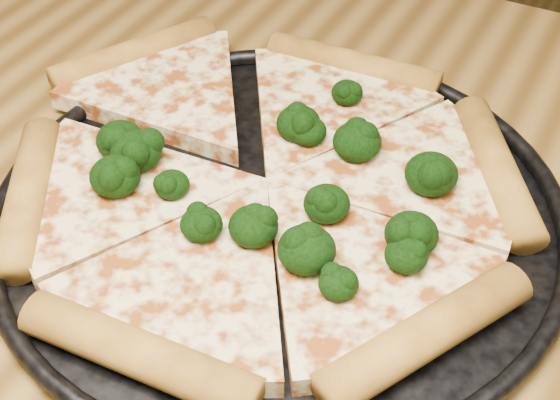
% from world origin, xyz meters
% --- Properties ---
extents(pizza_pan, '(0.39, 0.39, 0.02)m').
position_xyz_m(pizza_pan, '(-0.09, 0.08, 0.76)').
color(pizza_pan, black).
rests_on(pizza_pan, dining_table).
extents(pizza, '(0.40, 0.35, 0.03)m').
position_xyz_m(pizza, '(-0.11, 0.10, 0.77)').
color(pizza, '#FFE29C').
rests_on(pizza, pizza_pan).
extents(broccoli_florets, '(0.25, 0.20, 0.03)m').
position_xyz_m(broccoli_florets, '(-0.09, 0.08, 0.78)').
color(broccoli_florets, black).
rests_on(broccoli_florets, pizza).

